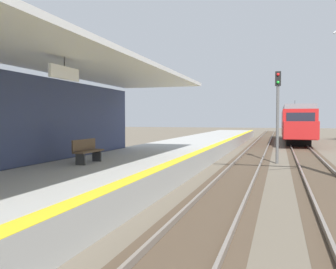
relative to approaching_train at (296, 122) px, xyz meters
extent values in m
cube|color=#A8A8A3|center=(-7.80, -27.69, -1.73)|extent=(5.00, 80.00, 0.90)
cube|color=yellow|center=(-5.55, -27.69, -1.27)|extent=(0.50, 80.00, 0.01)
cube|color=silver|center=(-7.90, -34.81, 2.17)|extent=(4.40, 24.00, 0.16)
cube|color=white|center=(-7.50, -32.81, 1.64)|extent=(0.08, 1.40, 0.36)
cylinder|color=#333333|center=(-7.50, -32.81, 1.96)|extent=(0.03, 0.03, 0.27)
cube|color=#4C3D2D|center=(-3.40, -23.69, -2.17)|extent=(2.34, 120.00, 0.01)
cube|color=slate|center=(-4.12, -23.69, -2.09)|extent=(0.08, 120.00, 0.15)
cube|color=slate|center=(-2.68, -23.69, -2.09)|extent=(0.08, 120.00, 0.15)
cube|color=#4C3D2D|center=(0.00, -23.69, -2.17)|extent=(2.34, 120.00, 0.01)
cube|color=slate|center=(-0.72, -23.69, -2.09)|extent=(0.08, 120.00, 0.15)
cube|color=slate|center=(0.72, -23.69, -2.09)|extent=(0.08, 120.00, 0.15)
cube|color=maroon|center=(0.00, 0.38, -0.11)|extent=(2.90, 18.00, 2.70)
cube|color=slate|center=(0.00, 0.38, 1.46)|extent=(2.67, 18.00, 0.44)
cube|color=black|center=(0.00, -8.64, 0.30)|extent=(2.32, 0.06, 1.21)
cube|color=maroon|center=(0.00, -9.42, -0.58)|extent=(2.78, 1.60, 1.49)
cube|color=black|center=(1.46, 0.38, 0.30)|extent=(0.04, 15.84, 0.86)
cylinder|color=#333333|center=(0.00, 3.98, 2.13)|extent=(0.06, 0.06, 0.90)
cube|color=black|center=(0.00, -5.47, -1.82)|extent=(2.17, 2.20, 0.72)
cube|color=black|center=(0.00, 6.23, -1.82)|extent=(2.17, 2.20, 0.72)
cylinder|color=#4C4C4C|center=(-1.83, -20.36, 0.02)|extent=(0.16, 0.16, 4.40)
cube|color=black|center=(-1.83, -20.36, 2.62)|extent=(0.32, 0.24, 0.80)
sphere|color=red|center=(-1.83, -20.50, 2.84)|extent=(0.16, 0.16, 0.16)
sphere|color=green|center=(-1.83, -20.50, 2.40)|extent=(0.16, 0.16, 0.16)
cube|color=brown|center=(-8.45, -29.82, -0.84)|extent=(0.44, 1.60, 0.06)
cube|color=brown|center=(-8.65, -29.82, -0.60)|extent=(0.06, 1.60, 0.40)
cube|color=#333333|center=(-8.45, -30.42, -1.06)|extent=(0.36, 0.08, 0.44)
cube|color=#333333|center=(-8.45, -29.22, -1.06)|extent=(0.36, 0.08, 0.44)
camera|label=1|loc=(-1.73, -41.68, 0.35)|focal=38.65mm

